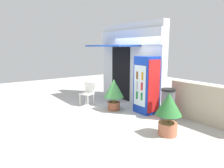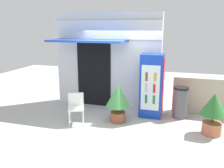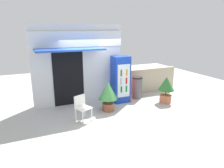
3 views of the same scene
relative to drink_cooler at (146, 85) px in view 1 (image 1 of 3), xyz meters
name	(u,v)px [view 1 (image 1 of 3)]	position (x,y,z in m)	size (l,w,h in m)	color
ground	(110,109)	(-1.01, -0.73, -0.93)	(16.00, 16.00, 0.00)	beige
storefront_building	(129,61)	(-1.59, 0.60, 0.66)	(3.51, 1.32, 3.06)	silver
drink_cooler	(146,85)	(0.00, 0.00, 0.00)	(0.67, 0.63, 1.86)	#1438B2
plastic_chair	(88,92)	(-1.92, -1.12, -0.44)	(0.55, 0.55, 0.84)	white
potted_plant_near_shop	(114,91)	(-0.84, -0.70, -0.26)	(0.68, 0.68, 1.08)	#995138
potted_plant_curbside	(169,110)	(1.62, -0.84, -0.29)	(0.64, 0.64, 1.06)	#BC6B4C
trash_bin	(168,104)	(0.83, 0.09, -0.46)	(0.43, 0.43, 0.93)	#595960
stone_boundary_wall	(211,106)	(1.87, 0.64, -0.37)	(2.55, 0.20, 1.12)	#B7AD93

